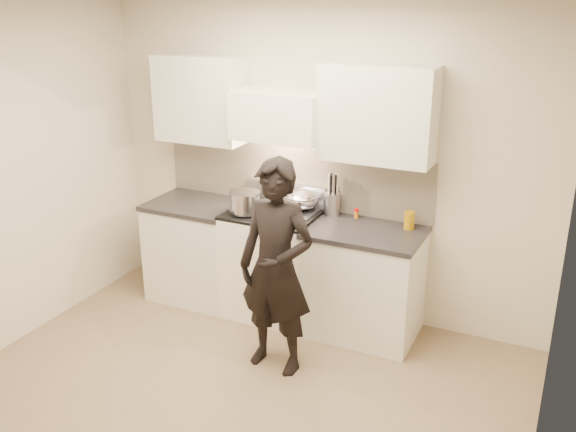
{
  "coord_description": "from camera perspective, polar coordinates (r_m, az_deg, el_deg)",
  "views": [
    {
      "loc": [
        2.01,
        -3.16,
        2.78
      ],
      "look_at": [
        0.02,
        1.05,
        1.08
      ],
      "focal_mm": 40.0,
      "sensor_mm": 36.0,
      "label": 1
    }
  ],
  "objects": [
    {
      "name": "ground_plane",
      "position": [
        4.66,
        -5.96,
        -16.68
      ],
      "size": [
        4.0,
        4.0,
        0.0
      ],
      "primitive_type": "plane",
      "color": "#7F674A"
    },
    {
      "name": "person",
      "position": [
        4.7,
        -1.05,
        -4.64
      ],
      "size": [
        0.62,
        0.43,
        1.64
      ],
      "primitive_type": "imported",
      "rotation": [
        0.0,
        0.0,
        -0.07
      ],
      "color": "black",
      "rests_on": "ground"
    },
    {
      "name": "counter_right",
      "position": [
        5.35,
        6.73,
        -5.81
      ],
      "size": [
        0.92,
        0.67,
        0.92
      ],
      "color": "silver",
      "rests_on": "ground"
    },
    {
      "name": "stock_pot",
      "position": [
        5.4,
        -3.86,
        1.27
      ],
      "size": [
        0.36,
        0.35,
        0.18
      ],
      "color": "#B4B1C4",
      "rests_on": "stove"
    },
    {
      "name": "counter_left",
      "position": [
        6.0,
        -7.99,
        -2.93
      ],
      "size": [
        0.82,
        0.67,
        0.92
      ],
      "color": "silver",
      "rests_on": "ground"
    },
    {
      "name": "wok",
      "position": [
        5.46,
        1.21,
        1.51
      ],
      "size": [
        0.32,
        0.39,
        0.26
      ],
      "color": "#B4B1C4",
      "rests_on": "stove"
    },
    {
      "name": "stove",
      "position": [
        5.63,
        -1.3,
        -4.15
      ],
      "size": [
        0.76,
        0.65,
        0.96
      ],
      "color": "white",
      "rests_on": "ground"
    },
    {
      "name": "spice_jar",
      "position": [
        5.4,
        6.09,
        0.23
      ],
      "size": [
        0.04,
        0.04,
        0.08
      ],
      "color": "#CA7311",
      "rests_on": "counter_right"
    },
    {
      "name": "room_shell",
      "position": [
        4.26,
        -4.82,
        3.86
      ],
      "size": [
        4.04,
        3.54,
        2.7
      ],
      "color": "beige",
      "rests_on": "ground"
    },
    {
      "name": "oil_glass",
      "position": [
        5.21,
        10.73,
        -0.38
      ],
      "size": [
        0.08,
        0.08,
        0.15
      ],
      "color": "#A57305",
      "rests_on": "counter_right"
    },
    {
      "name": "utensil_crock",
      "position": [
        5.44,
        3.93,
        1.22
      ],
      "size": [
        0.13,
        0.13,
        0.36
      ],
      "color": "#B8B8C3",
      "rests_on": "counter_right"
    }
  ]
}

